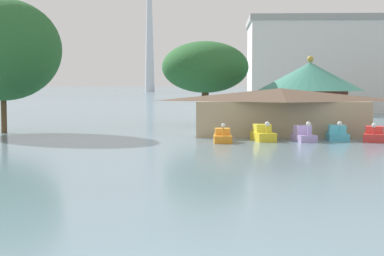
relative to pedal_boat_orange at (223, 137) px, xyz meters
name	(u,v)px	position (x,y,z in m)	size (l,w,h in m)	color
pedal_boat_orange	(223,137)	(0.00, 0.00, 0.00)	(1.47, 2.76, 1.58)	orange
pedal_boat_yellow	(263,134)	(3.28, 1.50, 0.09)	(2.03, 3.15, 1.63)	yellow
pedal_boat_lavender	(303,135)	(6.48, 1.01, 0.08)	(1.97, 2.63, 1.65)	#B299D8
pedal_boat_cyan	(337,134)	(9.43, 2.28, 0.05)	(1.69, 2.78, 1.62)	#4CB7CC
pedal_boat_red	(374,135)	(12.18, 1.20, 0.05)	(2.28, 3.05, 1.56)	red
boathouse	(280,111)	(5.22, 7.08, 1.77)	(16.14, 7.49, 4.23)	tan
green_roof_pavilion	(310,89)	(9.39, 17.87, 3.61)	(11.34, 11.34, 7.60)	brown
shoreline_tree_tall_left	(2,50)	(-20.52, 8.33, 7.36)	(10.95, 10.95, 12.57)	brown
shoreline_tree_mid	(205,67)	(-1.87, 19.89, 6.01)	(9.59, 9.59, 9.32)	brown
background_building_block	(345,65)	(21.05, 57.81, 7.39)	(33.18, 17.33, 15.61)	silver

